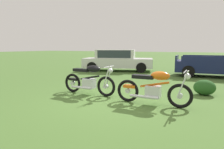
% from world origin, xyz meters
% --- Properties ---
extents(ground_plane, '(120.00, 120.00, 0.00)m').
position_xyz_m(ground_plane, '(0.00, 0.00, 0.00)').
color(ground_plane, '#476B2D').
extents(motorcycle_black, '(2.05, 0.64, 1.02)m').
position_xyz_m(motorcycle_black, '(-1.07, 0.22, 0.50)').
color(motorcycle_black, black).
rests_on(motorcycle_black, ground).
extents(motorcycle_orange, '(2.13, 0.64, 1.02)m').
position_xyz_m(motorcycle_orange, '(1.22, -0.04, 0.48)').
color(motorcycle_orange, black).
rests_on(motorcycle_orange, ground).
extents(car_white, '(4.88, 2.98, 1.43)m').
position_xyz_m(car_white, '(-3.16, 6.83, 0.80)').
color(car_white, silver).
rests_on(car_white, ground).
extents(shrub_low, '(0.71, 0.57, 0.52)m').
position_xyz_m(shrub_low, '(2.45, 1.88, 0.26)').
color(shrub_low, '#23501E').
rests_on(shrub_low, ground).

